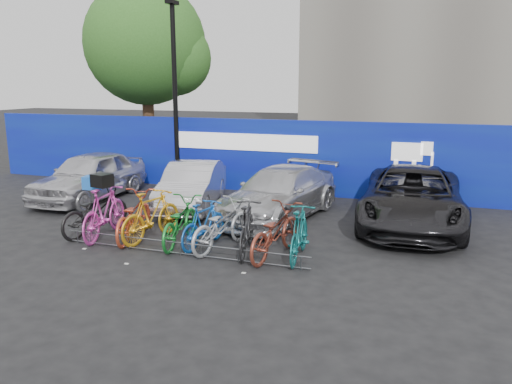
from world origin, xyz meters
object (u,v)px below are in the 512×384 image
at_px(bike_2, 133,216).
at_px(bike_9, 299,234).
at_px(tree, 151,47).
at_px(bike_5, 204,224).
at_px(bike_3, 151,216).
at_px(lamppost, 175,92).
at_px(bike_1, 104,212).
at_px(bike_8, 275,232).
at_px(bike_7, 247,228).
at_px(bike_0, 95,211).
at_px(bike_rack, 181,248).
at_px(bike_4, 180,222).
at_px(car_0, 90,176).
at_px(car_3, 412,197).
at_px(car_1, 192,186).
at_px(bike_6, 222,225).
at_px(car_2, 279,193).

relative_size(bike_2, bike_9, 1.14).
distance_m(tree, bike_5, 12.98).
bearing_deg(bike_3, lamppost, -57.07).
distance_m(bike_1, bike_8, 4.16).
bearing_deg(bike_7, tree, -63.26).
height_order(lamppost, bike_1, lamppost).
bearing_deg(bike_9, tree, -51.32).
xyz_separation_m(bike_0, bike_3, (1.56, -0.04, 0.04)).
bearing_deg(bike_1, bike_rack, 157.72).
bearing_deg(bike_9, bike_7, -1.41).
height_order(bike_rack, bike_3, bike_3).
relative_size(bike_0, bike_4, 1.05).
bearing_deg(bike_9, car_0, -26.76).
bearing_deg(bike_4, bike_3, -10.45).
relative_size(bike_0, bike_7, 1.12).
relative_size(car_3, bike_5, 3.10).
xyz_separation_m(tree, bike_3, (5.66, -9.92, -4.48)).
distance_m(car_1, bike_5, 3.62).
bearing_deg(bike_0, lamppost, -74.90).
height_order(car_0, car_1, car_0).
xyz_separation_m(car_3, bike_4, (-4.85, -3.29, -0.21)).
bearing_deg(bike_9, car_3, -125.50).
bearing_deg(bike_8, bike_0, 7.90).
xyz_separation_m(bike_0, bike_2, (1.10, -0.09, -0.00)).
xyz_separation_m(car_0, bike_0, (2.42, -3.01, -0.19)).
bearing_deg(bike_3, car_1, -69.68).
height_order(bike_1, bike_6, bike_1).
bearing_deg(bike_2, bike_5, 168.81).
bearing_deg(bike_3, car_2, -116.27).
bearing_deg(bike_9, bike_4, -5.39).
bearing_deg(car_1, bike_0, -122.42).
distance_m(car_0, bike_9, 8.14).
height_order(bike_5, bike_8, bike_8).
distance_m(car_2, bike_9, 3.28).
xyz_separation_m(lamppost, bike_5, (3.41, -5.29, -2.76)).
bearing_deg(bike_7, lamppost, -62.38).
bearing_deg(bike_4, bike_8, 171.14).
height_order(car_3, bike_5, car_3).
relative_size(car_2, bike_1, 2.27).
xyz_separation_m(bike_2, bike_5, (1.78, 0.02, -0.03)).
xyz_separation_m(car_1, car_2, (2.70, -0.23, 0.01)).
bearing_deg(car_0, bike_8, -24.69).
bearing_deg(lamppost, bike_7, -50.55).
distance_m(bike_rack, bike_2, 1.75).
bearing_deg(bike_9, bike_1, -3.41).
bearing_deg(car_1, bike_7, -62.00).
bearing_deg(car_1, car_3, -12.05).
height_order(bike_5, bike_7, bike_7).
xyz_separation_m(car_2, bike_3, (-2.21, -2.87, -0.08)).
bearing_deg(car_2, lamppost, 162.71).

